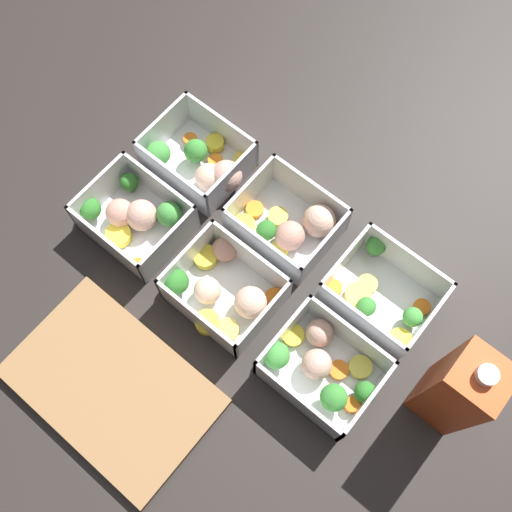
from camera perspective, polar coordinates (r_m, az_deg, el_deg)
name	(u,v)px	position (r m, az deg, el deg)	size (l,w,h in m)	color
ground_plane	(256,262)	(0.90, 0.00, -0.55)	(4.00, 4.00, 0.00)	#282321
container_near_left	(381,294)	(0.88, 11.84, -3.58)	(0.16, 0.13, 0.07)	white
container_near_center	(291,225)	(0.90, 3.38, 2.97)	(0.15, 0.13, 0.07)	white
container_near_right	(203,162)	(0.95, -5.09, 8.87)	(0.17, 0.13, 0.07)	white
container_far_left	(321,367)	(0.84, 6.20, -10.42)	(0.16, 0.13, 0.07)	white
container_far_center	(223,289)	(0.87, -3.20, -3.14)	(0.17, 0.15, 0.07)	white
container_far_right	(134,216)	(0.92, -11.54, 3.75)	(0.16, 0.12, 0.07)	white
juice_carton	(460,387)	(0.80, 18.82, -11.75)	(0.07, 0.07, 0.20)	#D14C1E
cutting_board	(113,386)	(0.87, -13.46, -11.99)	(0.28, 0.18, 0.02)	olive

